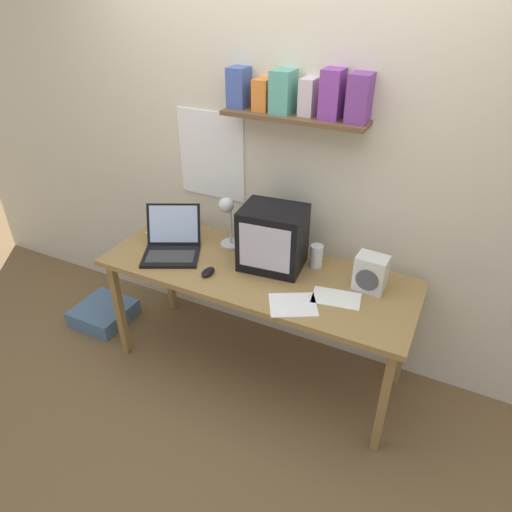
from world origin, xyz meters
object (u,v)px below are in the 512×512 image
corner_desk (256,279)px  crt_monitor (273,238)px  juice_glass (316,257)px  space_heater (371,273)px  computer_mouse (208,272)px  floor_cushion (104,313)px  desk_lamp (228,216)px  open_notebook (336,298)px  laptop (172,242)px  loose_paper_near_monitor (169,234)px  loose_paper_near_laptop (293,305)px

corner_desk → crt_monitor: size_ratio=4.80×
juice_glass → space_heater: size_ratio=0.68×
computer_mouse → floor_cushion: computer_mouse is taller
desk_lamp → computer_mouse: (0.04, -0.32, -0.20)m
open_notebook → juice_glass: bearing=129.6°
laptop → loose_paper_near_monitor: laptop is taller
laptop → computer_mouse: size_ratio=4.40×
desk_lamp → computer_mouse: 0.38m
desk_lamp → open_notebook: bearing=-20.6°
crt_monitor → desk_lamp: crt_monitor is taller
loose_paper_near_laptop → desk_lamp: bearing=148.0°
corner_desk → floor_cushion: corner_desk is taller
computer_mouse → open_notebook: computer_mouse is taller
desk_lamp → corner_desk: bearing=-36.2°
desk_lamp → space_heater: size_ratio=1.72×
crt_monitor → loose_paper_near_laptop: crt_monitor is taller
desk_lamp → loose_paper_near_laptop: bearing=-37.3°
crt_monitor → desk_lamp: bearing=163.0°
laptop → desk_lamp: 0.38m
desk_lamp → loose_paper_near_monitor: size_ratio=1.15×
corner_desk → open_notebook: bearing=-5.7°
crt_monitor → floor_cushion: 1.58m
open_notebook → space_heater: bearing=51.4°
laptop → loose_paper_near_laptop: size_ratio=1.49×
laptop → floor_cushion: size_ratio=1.22×
desk_lamp → loose_paper_near_laptop: size_ratio=1.12×
loose_paper_near_laptop → floor_cushion: (-1.55, 0.12, -0.70)m
crt_monitor → loose_paper_near_laptop: size_ratio=1.23×
crt_monitor → desk_lamp: size_ratio=1.10×
juice_glass → loose_paper_near_monitor: bearing=-176.5°
corner_desk → laptop: bearing=-177.0°
crt_monitor → computer_mouse: (-0.29, -0.25, -0.17)m
crt_monitor → juice_glass: bearing=17.7°
crt_monitor → open_notebook: 0.50m
desk_lamp → computer_mouse: bearing=-88.1°
space_heater → loose_paper_near_laptop: space_heater is taller
crt_monitor → loose_paper_near_laptop: bearing=-55.5°
space_heater → loose_paper_near_monitor: 1.35m
computer_mouse → crt_monitor: bearing=41.2°
space_heater → computer_mouse: 0.91m
desk_lamp → open_notebook: (0.77, -0.21, -0.22)m
corner_desk → laptop: size_ratio=3.96×
open_notebook → loose_paper_near_laptop: size_ratio=0.89×
laptop → computer_mouse: (0.33, -0.13, -0.05)m
corner_desk → desk_lamp: (-0.27, 0.16, 0.28)m
crt_monitor → floor_cushion: (-1.30, -0.18, -0.88)m
space_heater → corner_desk: bearing=-166.4°
crt_monitor → laptop: bearing=-174.4°
computer_mouse → floor_cushion: size_ratio=0.28×
computer_mouse → floor_cushion: (-1.01, 0.07, -0.71)m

